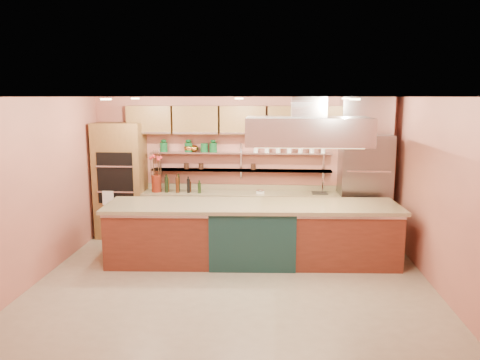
# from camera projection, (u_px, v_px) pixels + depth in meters

# --- Properties ---
(floor) EXTENTS (6.00, 5.00, 0.02)m
(floor) POSITION_uv_depth(u_px,v_px,m) (234.00, 280.00, 7.26)
(floor) COLOR tan
(floor) RESTS_ON ground
(ceiling) EXTENTS (6.00, 5.00, 0.02)m
(ceiling) POSITION_uv_depth(u_px,v_px,m) (233.00, 97.00, 6.76)
(ceiling) COLOR black
(ceiling) RESTS_ON wall_back
(wall_back) EXTENTS (6.00, 0.04, 2.80)m
(wall_back) POSITION_uv_depth(u_px,v_px,m) (244.00, 167.00, 9.46)
(wall_back) COLOR #C06F5A
(wall_back) RESTS_ON floor
(wall_front) EXTENTS (6.00, 0.04, 2.80)m
(wall_front) POSITION_uv_depth(u_px,v_px,m) (212.00, 243.00, 4.55)
(wall_front) COLOR #C06F5A
(wall_front) RESTS_ON floor
(wall_left) EXTENTS (0.04, 5.00, 2.80)m
(wall_left) POSITION_uv_depth(u_px,v_px,m) (40.00, 189.00, 7.21)
(wall_left) COLOR #C06F5A
(wall_left) RESTS_ON floor
(wall_right) EXTENTS (0.04, 5.00, 2.80)m
(wall_right) POSITION_uv_depth(u_px,v_px,m) (438.00, 194.00, 6.81)
(wall_right) COLOR #C06F5A
(wall_right) RESTS_ON floor
(oven_stack) EXTENTS (0.95, 0.64, 2.30)m
(oven_stack) POSITION_uv_depth(u_px,v_px,m) (121.00, 180.00, 9.36)
(oven_stack) COLOR brown
(oven_stack) RESTS_ON floor
(refrigerator) EXTENTS (0.95, 0.72, 2.10)m
(refrigerator) POSITION_uv_depth(u_px,v_px,m) (364.00, 189.00, 9.01)
(refrigerator) COLOR gray
(refrigerator) RESTS_ON floor
(back_counter) EXTENTS (3.84, 0.64, 0.93)m
(back_counter) POSITION_uv_depth(u_px,v_px,m) (240.00, 215.00, 9.34)
(back_counter) COLOR #A08560
(back_counter) RESTS_ON floor
(wall_shelf_lower) EXTENTS (3.60, 0.26, 0.03)m
(wall_shelf_lower) POSITION_uv_depth(u_px,v_px,m) (241.00, 170.00, 9.35)
(wall_shelf_lower) COLOR silver
(wall_shelf_lower) RESTS_ON wall_back
(wall_shelf_upper) EXTENTS (3.60, 0.26, 0.03)m
(wall_shelf_upper) POSITION_uv_depth(u_px,v_px,m) (241.00, 153.00, 9.29)
(wall_shelf_upper) COLOR silver
(wall_shelf_upper) RESTS_ON wall_back
(upper_cabinets) EXTENTS (4.60, 0.36, 0.55)m
(upper_cabinets) POSITION_uv_depth(u_px,v_px,m) (243.00, 120.00, 9.12)
(upper_cabinets) COLOR brown
(upper_cabinets) RESTS_ON wall_back
(range_hood) EXTENTS (2.00, 1.00, 0.45)m
(range_hood) POSITION_uv_depth(u_px,v_px,m) (308.00, 131.00, 7.62)
(range_hood) COLOR silver
(range_hood) RESTS_ON ceiling
(ceiling_downlights) EXTENTS (4.00, 2.80, 0.02)m
(ceiling_downlights) POSITION_uv_depth(u_px,v_px,m) (234.00, 99.00, 6.96)
(ceiling_downlights) COLOR #FFE5A5
(ceiling_downlights) RESTS_ON ceiling
(island) EXTENTS (4.89, 1.28, 1.01)m
(island) POSITION_uv_depth(u_px,v_px,m) (252.00, 233.00, 7.98)
(island) COLOR maroon
(island) RESTS_ON floor
(flower_vase) EXTENTS (0.23, 0.23, 0.34)m
(flower_vase) POSITION_uv_depth(u_px,v_px,m) (156.00, 183.00, 9.29)
(flower_vase) COLOR maroon
(flower_vase) RESTS_ON back_counter
(oil_bottle_cluster) EXTENTS (0.79, 0.29, 0.25)m
(oil_bottle_cluster) POSITION_uv_depth(u_px,v_px,m) (183.00, 186.00, 9.26)
(oil_bottle_cluster) COLOR black
(oil_bottle_cluster) RESTS_ON back_counter
(kitchen_scale) EXTENTS (0.16, 0.12, 0.09)m
(kitchen_scale) POSITION_uv_depth(u_px,v_px,m) (260.00, 191.00, 9.17)
(kitchen_scale) COLOR white
(kitchen_scale) RESTS_ON back_counter
(bar_faucet) EXTENTS (0.04, 0.04, 0.24)m
(bar_faucet) POSITION_uv_depth(u_px,v_px,m) (322.00, 187.00, 9.17)
(bar_faucet) COLOR silver
(bar_faucet) RESTS_ON back_counter
(copper_kettle) EXTENTS (0.20, 0.20, 0.14)m
(copper_kettle) POSITION_uv_depth(u_px,v_px,m) (194.00, 148.00, 9.34)
(copper_kettle) COLOR #B46D29
(copper_kettle) RESTS_ON wall_shelf_upper
(green_canister) EXTENTS (0.18, 0.18, 0.17)m
(green_canister) POSITION_uv_depth(u_px,v_px,m) (204.00, 148.00, 9.32)
(green_canister) COLOR #104B21
(green_canister) RESTS_ON wall_shelf_upper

